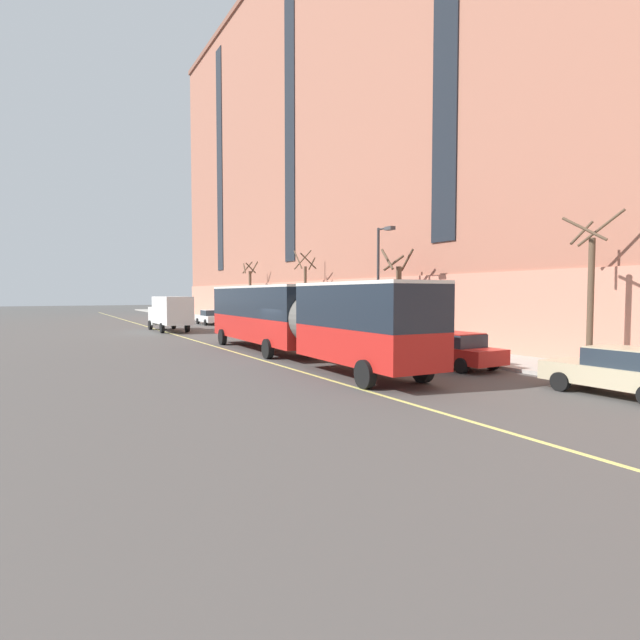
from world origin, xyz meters
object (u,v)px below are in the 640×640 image
(parked_car_red_4, at_px, (453,350))
(street_tree_far_downtown, at_px, (250,292))
(street_lamp, at_px, (380,274))
(parked_car_champagne_2, at_px, (619,371))
(street_tree_mid_block, at_px, (398,297))
(parked_car_silver_1, at_px, (257,323))
(street_tree_far_uptown, at_px, (305,291))
(parked_car_red_3, at_px, (311,331))
(street_tree_near_corner, at_px, (590,292))
(parked_car_champagne_6, at_px, (369,338))
(box_truck, at_px, (170,312))
(city_bus, at_px, (294,316))
(parked_car_white_0, at_px, (210,317))

(parked_car_red_4, relative_size, street_tree_far_downtown, 0.73)
(street_lamp, bearing_deg, parked_car_champagne_2, -96.74)
(street_tree_mid_block, distance_m, street_tree_far_downtown, 24.26)
(parked_car_silver_1, distance_m, street_tree_far_downtown, 10.64)
(parked_car_silver_1, bearing_deg, street_tree_far_uptown, -36.05)
(parked_car_champagne_2, bearing_deg, parked_car_red_4, 91.18)
(parked_car_silver_1, xyz_separation_m, parked_car_red_3, (-0.07, -9.45, -0.00))
(street_tree_near_corner, relative_size, street_tree_mid_block, 1.10)
(parked_car_champagne_2, relative_size, parked_car_champagne_6, 1.01)
(street_tree_far_uptown, bearing_deg, parked_car_champagne_2, -96.72)
(parked_car_red_4, bearing_deg, street_lamp, 76.35)
(parked_car_champagne_2, xyz_separation_m, parked_car_red_3, (-0.11, 20.21, 0.00))
(street_tree_far_downtown, bearing_deg, parked_car_red_4, -95.95)
(street_tree_far_uptown, distance_m, street_lamp, 12.35)
(street_lamp, bearing_deg, street_tree_far_uptown, 83.30)
(street_tree_far_downtown, xyz_separation_m, street_lamp, (-1.44, -24.38, 1.00))
(parked_car_red_3, xyz_separation_m, box_truck, (-5.89, 14.50, 0.94))
(street_tree_near_corner, bearing_deg, parked_car_champagne_2, -136.93)
(city_bus, xyz_separation_m, parked_car_silver_1, (4.76, 16.27, -1.35))
(parked_car_champagne_6, height_order, street_tree_mid_block, street_tree_mid_block)
(street_tree_near_corner, distance_m, street_tree_mid_block, 12.16)
(parked_car_red_3, bearing_deg, street_tree_far_downtown, 80.17)
(street_tree_mid_block, height_order, street_lamp, street_lamp)
(parked_car_silver_1, height_order, street_tree_far_downtown, street_tree_far_downtown)
(parked_car_champagne_6, relative_size, box_truck, 0.59)
(parked_car_silver_1, relative_size, street_tree_far_downtown, 0.72)
(city_bus, relative_size, street_tree_far_uptown, 2.98)
(street_tree_mid_block, xyz_separation_m, street_tree_far_downtown, (0.00, 24.25, 0.40))
(parked_car_champagne_2, distance_m, box_truck, 35.25)
(street_tree_mid_block, bearing_deg, parked_car_silver_1, 102.69)
(parked_car_champagne_2, height_order, parked_car_red_3, same)
(box_truck, distance_m, street_tree_mid_block, 21.64)
(parked_car_champagne_6, height_order, street_tree_far_uptown, street_tree_far_uptown)
(parked_car_silver_1, height_order, parked_car_red_4, same)
(parked_car_red_3, bearing_deg, parked_car_silver_1, 89.58)
(city_bus, distance_m, parked_car_white_0, 29.63)
(parked_car_red_3, height_order, parked_car_champagne_6, same)
(street_tree_far_downtown, bearing_deg, parked_car_silver_1, -108.46)
(parked_car_red_4, bearing_deg, parked_car_white_0, 89.83)
(street_tree_near_corner, relative_size, street_lamp, 0.92)
(parked_car_champagne_6, distance_m, box_truck, 21.88)
(street_tree_far_downtown, bearing_deg, street_tree_near_corner, -89.97)
(parked_car_white_0, xyz_separation_m, parked_car_red_3, (-0.07, -22.38, -0.00))
(parked_car_white_0, xyz_separation_m, street_tree_far_uptown, (3.26, -15.31, 2.73))
(parked_car_champagne_6, relative_size, street_lamp, 0.63)
(box_truck, xyz_separation_m, street_tree_far_downtown, (9.22, 4.72, 1.72))
(parked_car_white_0, xyz_separation_m, street_tree_mid_block, (3.26, -27.41, 2.25))
(parked_car_champagne_6, xyz_separation_m, box_truck, (-6.02, 21.01, 0.94))
(box_truck, relative_size, street_lamp, 1.07)
(street_lamp, bearing_deg, city_bus, -165.75)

